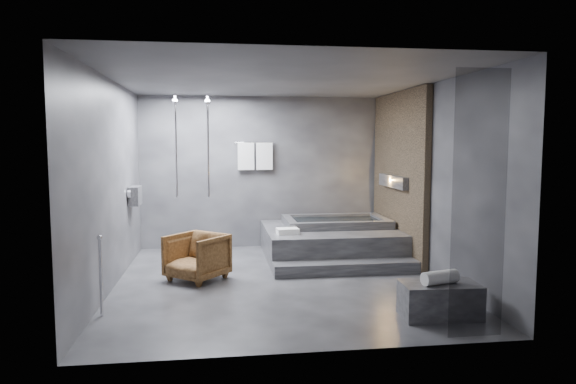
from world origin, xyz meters
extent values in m
plane|color=#292A2C|center=(0.00, 0.00, 0.00)|extent=(5.00, 5.00, 0.00)
cube|color=#454548|center=(0.00, 0.00, 2.80)|extent=(4.50, 5.00, 0.04)
cube|color=#333337|center=(0.00, 2.50, 1.40)|extent=(4.50, 0.04, 2.80)
cube|color=#333337|center=(0.00, -2.50, 1.40)|extent=(4.50, 0.04, 2.80)
cube|color=#333337|center=(-2.25, 0.00, 1.40)|extent=(0.04, 5.00, 2.80)
cube|color=#333337|center=(2.25, 0.00, 1.40)|extent=(0.04, 5.00, 2.80)
cube|color=#866D4E|center=(2.19, 1.25, 1.40)|extent=(0.10, 2.40, 2.78)
cube|color=#FF9938|center=(2.11, 1.25, 1.30)|extent=(0.14, 1.20, 0.20)
cube|color=slate|center=(-2.16, 1.40, 1.10)|extent=(0.16, 0.42, 0.30)
imported|color=beige|center=(-2.15, 1.30, 1.05)|extent=(0.08, 0.08, 0.21)
imported|color=beige|center=(-2.15, 1.50, 1.03)|extent=(0.07, 0.07, 0.15)
cylinder|color=silver|center=(-1.00, 2.05, 1.90)|extent=(0.04, 0.04, 1.80)
cylinder|color=silver|center=(-1.55, 2.05, 1.90)|extent=(0.04, 0.04, 1.80)
cylinder|color=silver|center=(-0.15, 2.44, 1.95)|extent=(0.75, 0.02, 0.02)
cube|color=white|center=(-0.32, 2.42, 1.70)|extent=(0.30, 0.06, 0.50)
cube|color=white|center=(0.02, 2.42, 1.70)|extent=(0.30, 0.06, 0.50)
cylinder|color=silver|center=(-2.15, -1.20, 0.45)|extent=(0.04, 0.04, 0.90)
cube|color=black|center=(1.65, -2.45, 1.35)|extent=(0.55, 0.01, 2.60)
cube|color=#2E2E30|center=(1.05, 1.45, 0.25)|extent=(2.20, 2.00, 0.50)
cube|color=#2E2E30|center=(1.05, 0.27, 0.09)|extent=(2.20, 0.36, 0.18)
cube|color=#2D2D2F|center=(1.61, -1.73, 0.19)|extent=(0.88, 0.52, 0.39)
imported|color=#3F250F|center=(-1.15, 0.23, 0.33)|extent=(1.01, 1.02, 0.66)
cylinder|color=white|center=(1.59, -1.77, 0.46)|extent=(0.45, 0.26, 0.15)
cube|color=white|center=(0.25, 0.95, 0.55)|extent=(0.36, 0.27, 0.09)
camera|label=1|loc=(-0.83, -7.05, 1.95)|focal=32.00mm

